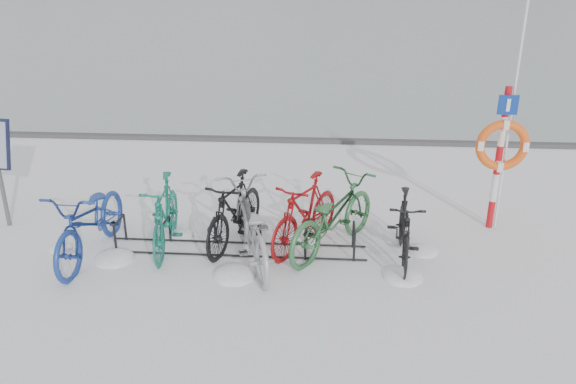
% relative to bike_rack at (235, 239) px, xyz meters
% --- Properties ---
extents(ground, '(900.00, 900.00, 0.00)m').
position_rel_bike_rack_xyz_m(ground, '(0.00, 0.00, -0.18)').
color(ground, white).
rests_on(ground, ground).
extents(quay_edge, '(400.00, 0.25, 0.10)m').
position_rel_bike_rack_xyz_m(quay_edge, '(0.00, 5.90, -0.13)').
color(quay_edge, '#3F3F42').
rests_on(quay_edge, ground).
extents(bike_rack, '(4.00, 0.48, 0.46)m').
position_rel_bike_rack_xyz_m(bike_rack, '(0.00, 0.00, 0.00)').
color(bike_rack, black).
rests_on(bike_rack, ground).
extents(lifebuoy_station, '(0.83, 0.23, 4.30)m').
position_rel_bike_rack_xyz_m(lifebuoy_station, '(4.11, 1.07, 1.26)').
color(lifebuoy_station, '#B70E15').
rests_on(lifebuoy_station, ground).
extents(bike_0, '(0.86, 2.26, 1.17)m').
position_rel_bike_rack_xyz_m(bike_0, '(-2.11, -0.28, 0.41)').
color(bike_0, navy).
rests_on(bike_0, ground).
extents(bike_1, '(0.71, 1.93, 1.14)m').
position_rel_bike_rack_xyz_m(bike_1, '(-1.08, 0.07, 0.39)').
color(bike_1, '#136A56').
rests_on(bike_1, ground).
extents(bike_2, '(1.06, 1.98, 1.14)m').
position_rel_bike_rack_xyz_m(bike_2, '(-0.04, 0.27, 0.39)').
color(bike_2, black).
rests_on(bike_2, ground).
extents(bike_3, '(1.46, 2.37, 1.17)m').
position_rel_bike_rack_xyz_m(bike_3, '(0.27, -0.29, 0.41)').
color(bike_3, '#999AA0').
rests_on(bike_3, ground).
extents(bike_4, '(1.39, 1.94, 1.15)m').
position_rel_bike_rack_xyz_m(bike_4, '(1.05, 0.26, 0.39)').
color(bike_4, maroon).
rests_on(bike_4, ground).
extents(bike_5, '(1.85, 2.27, 1.16)m').
position_rel_bike_rack_xyz_m(bike_5, '(1.47, 0.19, 0.40)').
color(bike_5, '#2E663A').
rests_on(bike_5, ground).
extents(bike_6, '(0.61, 1.78, 1.05)m').
position_rel_bike_rack_xyz_m(bike_6, '(2.52, -0.08, 0.34)').
color(bike_6, black).
rests_on(bike_6, ground).
extents(snow_drifts, '(6.00, 1.98, 0.22)m').
position_rel_bike_rack_xyz_m(snow_drifts, '(0.27, -0.26, -0.18)').
color(snow_drifts, white).
rests_on(snow_drifts, ground).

